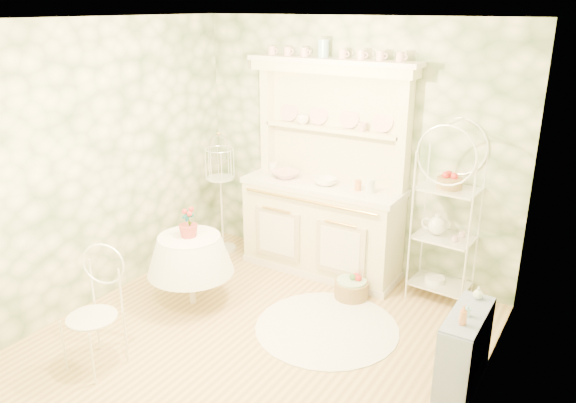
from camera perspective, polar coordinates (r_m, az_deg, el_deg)
The scene contains 22 objects.
floor at distance 5.11m, azimuth -3.03°, elevation -13.89°, with size 3.60×3.60×0.00m, color tan.
ceiling at distance 4.27m, azimuth -3.70°, elevation 18.01°, with size 3.60×3.60×0.00m, color white.
wall_left at distance 5.69m, azimuth -18.42°, elevation 3.64°, with size 3.60×3.60×0.00m, color #E9E8C5.
wall_right at distance 3.84m, azimuth 19.39°, elevation -4.00°, with size 3.60×3.60×0.00m, color #E9E8C5.
wall_back at distance 6.01m, azimuth 6.54°, elevation 5.32°, with size 3.60×3.60×0.00m, color #E9E8C5.
wall_front at distance 3.32m, azimuth -21.54°, elevation -8.04°, with size 3.60×3.60×0.00m, color #E9E8C5.
kitchen_dresser at distance 5.91m, azimuth 3.54°, elevation 3.10°, with size 1.87×0.61×2.29m, color #F6F1C9.
bakers_rack at distance 5.58m, azimuth 15.85°, elevation -0.61°, with size 0.60×0.43×1.92m, color white.
side_shelf at distance 4.66m, azimuth 17.47°, elevation -14.15°, with size 0.26×0.69×0.59m, color #7F8DAF.
round_table at distance 5.58m, azimuth -9.82°, elevation -6.93°, with size 0.64×0.64×0.70m, color white.
cafe_chair at distance 4.82m, azimuth -19.27°, elevation -11.34°, with size 0.38×0.38×0.85m, color white.
birdcage_stand at distance 6.56m, azimuth -6.82°, elevation 0.96°, with size 0.35×0.35×1.48m, color white.
floor_basket at distance 5.73m, azimuth 6.46°, elevation -8.73°, with size 0.33×0.33×0.22m, color #9E804D.
lace_rug at distance 5.27m, azimuth 3.97°, elevation -12.65°, with size 1.32×1.32×0.01m, color white.
bowl_floral at distance 6.14m, azimuth -0.24°, elevation 2.52°, with size 0.30×0.30×0.07m, color white.
bowl_white at distance 5.90m, azimuth 3.83°, elevation 1.78°, with size 0.24×0.24×0.08m, color white.
cup_left at distance 6.09m, azimuth 1.50°, elevation 8.14°, with size 0.13×0.13×0.11m, color white.
cup_right at distance 5.78m, azimuth 7.54°, elevation 7.36°, with size 0.10×0.10×0.09m, color white.
potted_geranium at distance 5.38m, azimuth -10.02°, elevation -2.17°, with size 0.14×0.10×0.27m, color #3F7238.
bottle_amber at distance 4.31m, azimuth 17.36°, elevation -11.05°, with size 0.06×0.06×0.15m, color #C47A47.
bottle_blue at distance 4.44m, azimuth 17.79°, elevation -10.59°, with size 0.05×0.05×0.10m, color #86B7CB.
bottle_glass at distance 4.70m, azimuth 18.73°, elevation -8.98°, with size 0.08×0.08×0.10m, color silver.
Camera 1 is at (2.46, -3.49, 2.81)m, focal length 35.00 mm.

